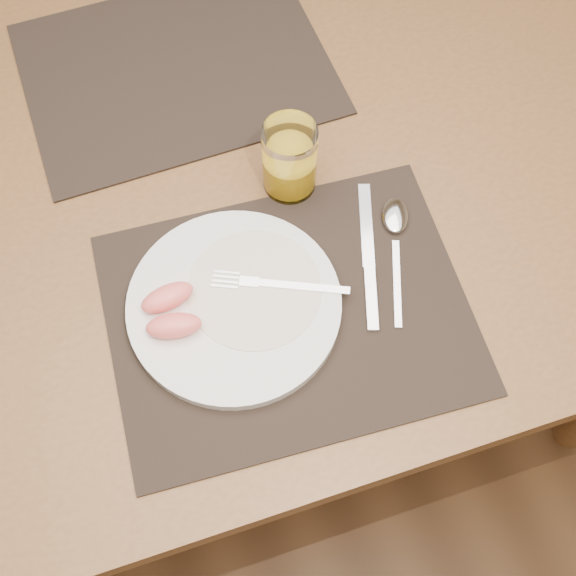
% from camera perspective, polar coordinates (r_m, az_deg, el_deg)
% --- Properties ---
extents(ground, '(5.00, 5.00, 0.00)m').
position_cam_1_polar(ground, '(1.69, -2.85, -6.22)').
color(ground, brown).
rests_on(ground, ground).
extents(table, '(1.40, 0.90, 0.75)m').
position_cam_1_polar(table, '(1.09, -4.42, 5.98)').
color(table, brown).
rests_on(table, ground).
extents(placemat_near, '(0.47, 0.37, 0.00)m').
position_cam_1_polar(placemat_near, '(0.91, 0.02, -1.98)').
color(placemat_near, black).
rests_on(placemat_near, table).
extents(placemat_far, '(0.46, 0.37, 0.00)m').
position_cam_1_polar(placemat_far, '(1.16, -8.85, 16.76)').
color(placemat_far, black).
rests_on(placemat_far, table).
extents(plate, '(0.27, 0.27, 0.02)m').
position_cam_1_polar(plate, '(0.91, -4.27, -1.34)').
color(plate, white).
rests_on(plate, placemat_near).
extents(plate_dressing, '(0.17, 0.17, 0.00)m').
position_cam_1_polar(plate_dressing, '(0.91, -2.67, -0.04)').
color(plate_dressing, white).
rests_on(plate_dressing, plate).
extents(fork, '(0.17, 0.09, 0.00)m').
position_cam_1_polar(fork, '(0.91, -1.58, 0.35)').
color(fork, silver).
rests_on(fork, plate).
extents(knife, '(0.08, 0.21, 0.01)m').
position_cam_1_polar(knife, '(0.94, 6.42, 1.67)').
color(knife, silver).
rests_on(knife, placemat_near).
extents(spoon, '(0.09, 0.19, 0.01)m').
position_cam_1_polar(spoon, '(0.98, 8.47, 4.94)').
color(spoon, silver).
rests_on(spoon, placemat_near).
extents(juice_glass, '(0.07, 0.07, 0.11)m').
position_cam_1_polar(juice_glass, '(0.97, 0.12, 9.95)').
color(juice_glass, white).
rests_on(juice_glass, placemat_near).
extents(grapefruit_wedges, '(0.07, 0.08, 0.03)m').
position_cam_1_polar(grapefruit_wedges, '(0.89, -9.27, -1.84)').
color(grapefruit_wedges, '#FF7568').
rests_on(grapefruit_wedges, plate).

